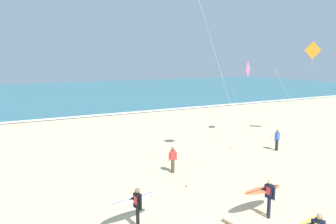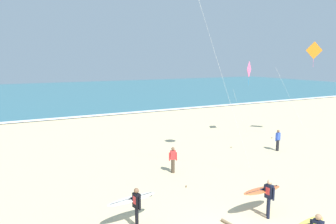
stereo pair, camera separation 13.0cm
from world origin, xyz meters
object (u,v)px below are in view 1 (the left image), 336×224
surfer_lead (266,193)px  surfer_third (135,202)px  kite_diamond_amber_near (312,53)px  bystander_red_top (173,160)px  bystander_blue_top (277,140)px  kite_diamond_rose_mid (248,71)px

surfer_lead → surfer_third: size_ratio=1.03×
kite_diamond_amber_near → bystander_red_top: (-14.60, -2.36, -6.50)m
surfer_lead → bystander_red_top: bearing=98.5°
bystander_blue_top → bystander_red_top: bearing=-176.4°
surfer_lead → kite_diamond_amber_near: (13.61, 8.98, 6.26)m
kite_diamond_amber_near → bystander_blue_top: (-5.40, -1.78, -6.50)m
surfer_lead → bystander_red_top: (-0.99, 6.62, -0.24)m
surfer_third → bystander_red_top: size_ratio=1.45×
surfer_lead → bystander_red_top: surfer_lead is taller
surfer_lead → surfer_third: 5.67m
kite_diamond_amber_near → bystander_red_top: size_ratio=5.17×
surfer_lead → kite_diamond_rose_mid: 15.85m
surfer_lead → surfer_third: bearing=161.8°
kite_diamond_rose_mid → surfer_third: bearing=-145.3°
kite_diamond_amber_near → kite_diamond_rose_mid: 5.45m
surfer_lead → bystander_blue_top: surfer_lead is taller
surfer_lead → kite_diamond_rose_mid: (9.32, 11.94, 4.68)m
surfer_lead → bystander_blue_top: (8.21, 7.20, -0.24)m
kite_diamond_rose_mid → bystander_red_top: size_ratio=4.14×
surfer_third → surfer_lead: bearing=-18.2°
kite_diamond_amber_near → kite_diamond_rose_mid: bearing=145.4°
kite_diamond_amber_near → kite_diamond_rose_mid: (-4.29, 2.96, -1.58)m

